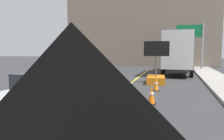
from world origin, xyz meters
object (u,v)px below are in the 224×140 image
object	(u,v)px
box_truck	(178,52)
traffic_cone_mid_lane	(134,112)
arrow_board_trailer	(156,76)
traffic_cone_curbside	(156,84)
traffic_cone_far_lane	(151,95)
pickup_car	(48,92)
highway_guide_sign	(195,38)

from	to	relation	value
box_truck	traffic_cone_mid_lane	distance (m)	13.81
arrow_board_trailer	traffic_cone_curbside	xyz separation A→B (m)	(0.23, -2.51, -0.13)
traffic_cone_far_lane	box_truck	bearing A→B (deg)	84.15
box_truck	pickup_car	xyz separation A→B (m)	(-4.51, -13.16, -1.22)
box_truck	traffic_cone_mid_lane	world-z (taller)	box_truck
arrow_board_trailer	traffic_cone_far_lane	distance (m)	5.31
arrow_board_trailer	pickup_car	bearing A→B (deg)	-112.87
box_truck	highway_guide_sign	world-z (taller)	highway_guide_sign
traffic_cone_far_lane	traffic_cone_curbside	distance (m)	2.79
traffic_cone_mid_lane	traffic_cone_curbside	size ratio (longest dim) A/B	1.10
pickup_car	traffic_cone_far_lane	bearing A→B (deg)	30.73
pickup_car	traffic_cone_curbside	distance (m)	5.83
highway_guide_sign	traffic_cone_far_lane	bearing A→B (deg)	-100.32
arrow_board_trailer	pickup_car	world-z (taller)	arrow_board_trailer
traffic_cone_mid_lane	traffic_cone_far_lane	distance (m)	2.50
arrow_board_trailer	traffic_cone_far_lane	bearing A→B (deg)	-86.88
traffic_cone_far_lane	traffic_cone_mid_lane	bearing A→B (deg)	-95.18
arrow_board_trailer	traffic_cone_curbside	size ratio (longest dim) A/B	3.82
traffic_cone_far_lane	pickup_car	bearing A→B (deg)	-149.27
pickup_car	highway_guide_sign	world-z (taller)	highway_guide_sign
traffic_cone_far_lane	traffic_cone_curbside	xyz separation A→B (m)	(-0.06, 2.79, -0.03)
box_truck	pickup_car	size ratio (longest dim) A/B	1.66
highway_guide_sign	arrow_board_trailer	bearing A→B (deg)	-106.92
arrow_board_trailer	traffic_cone_mid_lane	bearing A→B (deg)	-89.54
box_truck	traffic_cone_curbside	bearing A→B (deg)	-98.20
traffic_cone_far_lane	traffic_cone_curbside	world-z (taller)	traffic_cone_far_lane
highway_guide_sign	pickup_car	bearing A→B (deg)	-109.45
traffic_cone_mid_lane	traffic_cone_far_lane	size ratio (longest dim) A/B	1.02
box_truck	traffic_cone_far_lane	size ratio (longest dim) A/B	10.47
pickup_car	highway_guide_sign	bearing A→B (deg)	70.55
traffic_cone_far_lane	highway_guide_sign	bearing A→B (deg)	79.68
highway_guide_sign	traffic_cone_curbside	size ratio (longest dim) A/B	7.07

